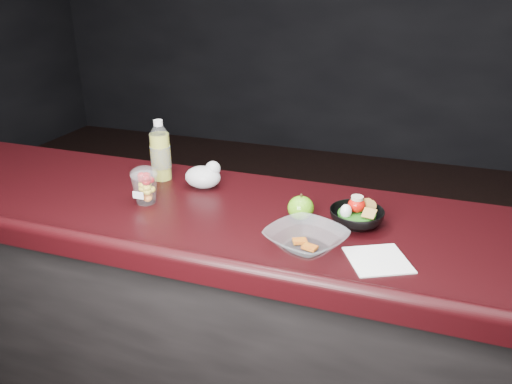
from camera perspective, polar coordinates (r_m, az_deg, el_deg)
counter at (r=1.95m, az=-1.93°, el=-15.92°), size 4.06×0.71×1.02m
lemonade_bottle at (r=1.96m, az=-10.85°, el=4.21°), size 0.08×0.08×0.24m
fruit_cup at (r=1.77m, az=-12.60°, el=0.86°), size 0.09×0.09×0.13m
green_apple at (r=1.63m, az=5.14°, el=-1.83°), size 0.09×0.09×0.09m
plastic_bag at (r=1.87m, az=-5.94°, el=1.83°), size 0.14×0.11×0.10m
snack_bowl at (r=1.62m, az=11.38°, el=-2.70°), size 0.19×0.19×0.09m
takeout_bowl at (r=1.47m, az=5.73°, el=-5.40°), size 0.30×0.30×0.05m
paper_napkin at (r=1.45m, az=13.77°, el=-7.54°), size 0.22×0.22×0.00m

